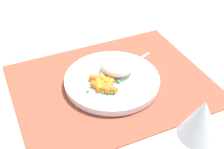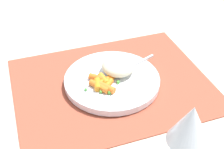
# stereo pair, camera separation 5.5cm
# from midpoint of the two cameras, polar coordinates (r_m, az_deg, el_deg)

# --- Properties ---
(ground_plane) EXTENTS (2.40, 2.40, 0.00)m
(ground_plane) POSITION_cam_midpoint_polar(r_m,az_deg,el_deg) (0.79, -2.00, -1.93)
(ground_plane) COLOR beige
(placemat) EXTENTS (0.48, 0.38, 0.01)m
(placemat) POSITION_cam_midpoint_polar(r_m,az_deg,el_deg) (0.79, -2.01, -1.76)
(placemat) COLOR #9E4733
(placemat) RESTS_ON ground_plane
(plate) EXTENTS (0.24, 0.24, 0.02)m
(plate) POSITION_cam_midpoint_polar(r_m,az_deg,el_deg) (0.78, -2.03, -1.12)
(plate) COLOR white
(plate) RESTS_ON placemat
(rice_mound) EXTENTS (0.08, 0.08, 0.04)m
(rice_mound) POSITION_cam_midpoint_polar(r_m,az_deg,el_deg) (0.78, -1.01, 1.60)
(rice_mound) COLOR beige
(rice_mound) RESTS_ON plate
(carrot_portion) EXTENTS (0.07, 0.08, 0.02)m
(carrot_portion) POSITION_cam_midpoint_polar(r_m,az_deg,el_deg) (0.74, -3.67, -1.76)
(carrot_portion) COLOR orange
(carrot_portion) RESTS_ON plate
(pea_scatter) EXTENTS (0.09, 0.07, 0.01)m
(pea_scatter) POSITION_cam_midpoint_polar(r_m,az_deg,el_deg) (0.75, -3.68, -1.95)
(pea_scatter) COLOR #408C44
(pea_scatter) RESTS_ON plate
(fork) EXTENTS (0.18, 0.08, 0.01)m
(fork) POSITION_cam_midpoint_polar(r_m,az_deg,el_deg) (0.79, -0.50, 0.48)
(fork) COLOR beige
(fork) RESTS_ON plate
(wine_glass) EXTENTS (0.08, 0.08, 0.15)m
(wine_glass) POSITION_cam_midpoint_polar(r_m,az_deg,el_deg) (0.57, 13.20, -8.40)
(wine_glass) COLOR silver
(wine_glass) RESTS_ON ground_plane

